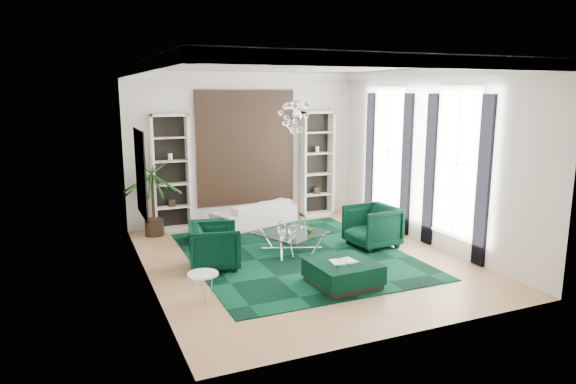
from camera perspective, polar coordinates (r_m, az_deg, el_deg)
name	(u,v)px	position (r m, az deg, el deg)	size (l,w,h in m)	color
floor	(303,260)	(10.40, 1.63, -7.54)	(6.00, 7.00, 0.02)	tan
ceiling	(304,64)	(9.86, 1.75, 13.98)	(6.00, 7.00, 0.02)	white
wall_back	(245,148)	(13.19, -4.78, 4.94)	(6.00, 0.02, 3.80)	silver
wall_front	(415,201)	(6.98, 13.93, -0.98)	(6.00, 0.02, 3.80)	silver
wall_left	(144,176)	(9.11, -15.75, 1.74)	(0.02, 7.00, 3.80)	silver
wall_right	(429,158)	(11.54, 15.40, 3.68)	(0.02, 7.00, 3.80)	silver
crown_molding	(304,71)	(9.85, 1.75, 13.34)	(6.00, 7.00, 0.18)	white
ceiling_medallion	(297,67)	(10.13, 1.02, 13.69)	(0.90, 0.90, 0.05)	white
tapestry	(246,148)	(13.14, -4.71, 4.92)	(2.50, 0.06, 2.80)	black
shelving_left	(171,173)	(12.58, -12.90, 2.10)	(0.90, 0.38, 2.80)	white
shelving_right	(317,164)	(13.81, 3.23, 3.16)	(0.90, 0.38, 2.80)	white
painting	(141,173)	(9.71, -15.98, 2.00)	(0.04, 1.30, 1.60)	black
window_near	(457,163)	(10.84, 18.27, 3.05)	(0.03, 1.10, 2.90)	white
curtain_near_a	(483,182)	(10.29, 20.90, 1.06)	(0.07, 0.30, 3.25)	black
curtain_near_b	(430,170)	(11.45, 15.49, 2.35)	(0.07, 0.30, 3.25)	black
window_far	(389,151)	(12.72, 11.12, 4.54)	(0.03, 1.10, 2.90)	white
curtain_far_a	(406,165)	(12.10, 13.02, 2.94)	(0.07, 0.30, 3.25)	black
curtain_far_b	(370,157)	(13.38, 9.08, 3.85)	(0.07, 0.30, 3.25)	black
rug	(296,255)	(10.65, 0.94, -6.96)	(4.20, 5.00, 0.02)	black
sofa	(255,213)	(12.85, -3.72, -2.38)	(2.18, 0.85, 0.64)	silver
armchair_left	(215,247)	(9.88, -8.16, -6.02)	(0.91, 0.94, 0.85)	black
armchair_right	(372,226)	(11.25, 9.34, -3.78)	(0.96, 0.99, 0.90)	black
coffee_table	(292,242)	(10.81, 0.40, -5.58)	(1.22, 1.22, 0.42)	white
ottoman_side	(211,232)	(11.71, -8.56, -4.43)	(0.90, 0.90, 0.40)	black
ottoman_front	(343,274)	(9.05, 6.11, -9.01)	(1.07, 1.07, 0.43)	black
book	(343,261)	(8.97, 6.14, -7.63)	(0.45, 0.30, 0.03)	white
side_table	(203,288)	(8.43, -9.39, -10.50)	(0.49, 0.49, 0.48)	white
palm	(152,185)	(12.19, -14.85, 0.71)	(1.49, 1.49, 2.38)	#1E531B
chandelier	(297,116)	(10.13, 1.00, 8.48)	(0.78, 0.78, 0.70)	white
table_plant	(310,228)	(10.62, 2.46, -4.05)	(0.13, 0.11, 0.24)	#1E531B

